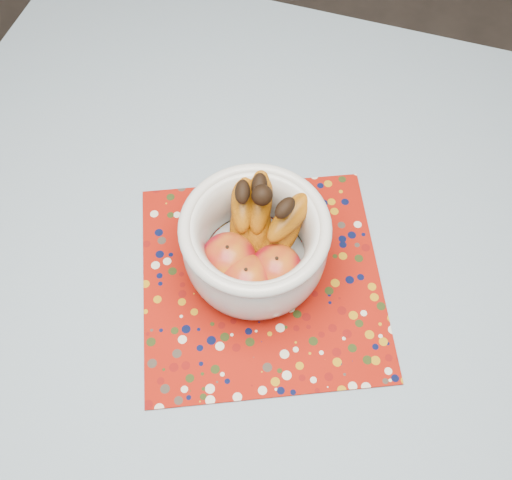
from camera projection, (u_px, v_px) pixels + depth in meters
The scene contains 4 objects.
table at pixel (254, 313), 1.02m from camera, with size 1.20×1.20×0.75m.
tablecloth at pixel (254, 294), 0.95m from camera, with size 1.32×1.32×0.01m, color slate.
placemat at pixel (262, 280), 0.95m from camera, with size 0.37×0.37×0.00m, color maroon.
fruit_bowl at pixel (257, 240), 0.90m from camera, with size 0.22×0.23×0.17m.
Camera 1 is at (0.12, -0.37, 1.62)m, focal length 42.00 mm.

